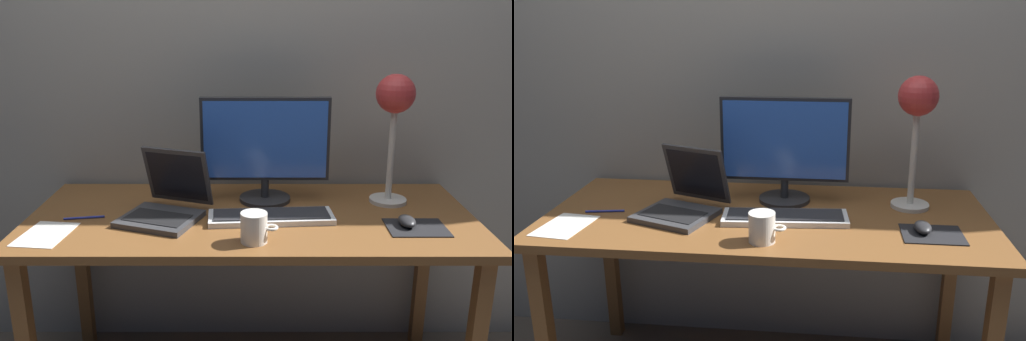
% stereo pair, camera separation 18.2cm
% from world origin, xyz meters
% --- Properties ---
extents(back_wall, '(4.80, 0.06, 2.60)m').
position_xyz_m(back_wall, '(0.00, 0.40, 1.30)').
color(back_wall, '#9E998E').
rests_on(back_wall, ground).
extents(desk, '(1.60, 0.70, 0.74)m').
position_xyz_m(desk, '(0.00, 0.00, 0.66)').
color(desk, brown).
rests_on(desk, ground).
extents(monitor, '(0.49, 0.20, 0.40)m').
position_xyz_m(monitor, '(0.05, 0.14, 0.96)').
color(monitor, '#28282B').
rests_on(monitor, desk).
extents(keyboard_main, '(0.45, 0.17, 0.03)m').
position_xyz_m(keyboard_main, '(0.07, -0.06, 0.75)').
color(keyboard_main, silver).
rests_on(keyboard_main, desk).
extents(laptop, '(0.34, 0.36, 0.23)m').
position_xyz_m(laptop, '(-0.30, -0.01, 0.81)').
color(laptop, '#38383A').
rests_on(laptop, desk).
extents(desk_lamp, '(0.14, 0.14, 0.49)m').
position_xyz_m(desk_lamp, '(0.52, 0.13, 1.11)').
color(desk_lamp, beige).
rests_on(desk_lamp, desk).
extents(mousepad, '(0.20, 0.16, 0.00)m').
position_xyz_m(mousepad, '(0.56, -0.13, 0.74)').
color(mousepad, black).
rests_on(mousepad, desk).
extents(mouse, '(0.06, 0.10, 0.03)m').
position_xyz_m(mouse, '(0.53, -0.12, 0.76)').
color(mouse, '#28282B').
rests_on(mouse, mousepad).
extents(coffee_mug, '(0.12, 0.09, 0.10)m').
position_xyz_m(coffee_mug, '(0.01, -0.24, 0.79)').
color(coffee_mug, white).
rests_on(coffee_mug, desk).
extents(paper_sheet_near_mouse, '(0.17, 0.23, 0.00)m').
position_xyz_m(paper_sheet_near_mouse, '(-0.68, -0.18, 0.74)').
color(paper_sheet_near_mouse, white).
rests_on(paper_sheet_near_mouse, desk).
extents(pen, '(0.14, 0.03, 0.01)m').
position_xyz_m(pen, '(-0.59, -0.05, 0.74)').
color(pen, '#2633A5').
rests_on(pen, desk).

